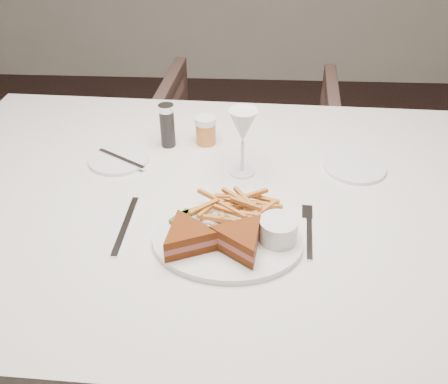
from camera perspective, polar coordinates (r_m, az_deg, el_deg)
The scene contains 4 objects.
ground at distance 1.78m, azimuth -12.79°, elevation -20.57°, with size 5.00×5.00×0.00m, color black.
table at distance 1.45m, azimuth 0.10°, elevation -12.56°, with size 1.55×1.03×0.75m, color silver.
chair_far at distance 2.10m, azimuth 2.48°, elevation 4.39°, with size 0.71×0.67×0.73m, color #4F3830.
table_setting at distance 1.12m, azimuth 0.41°, elevation -0.95°, with size 0.78×0.59×0.18m.
Camera 1 is at (0.42, -0.93, 1.46)m, focal length 40.00 mm.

